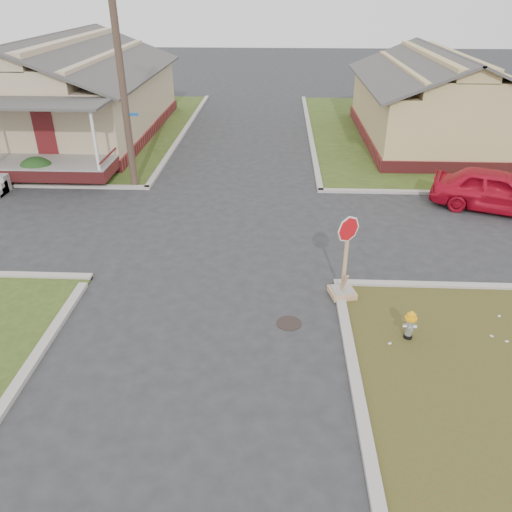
{
  "coord_description": "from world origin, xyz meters",
  "views": [
    {
      "loc": [
        1.84,
        -10.74,
        7.57
      ],
      "look_at": [
        1.3,
        1.0,
        1.1
      ],
      "focal_mm": 35.0,
      "sensor_mm": 36.0,
      "label": 1
    }
  ],
  "objects_px": {
    "utility_pole": "(121,70)",
    "stop_sign": "(343,279)",
    "fire_hydrant": "(410,323)",
    "red_sedan": "(496,190)"
  },
  "relations": [
    {
      "from": "stop_sign",
      "to": "red_sedan",
      "type": "bearing_deg",
      "value": 31.37
    },
    {
      "from": "fire_hydrant",
      "to": "red_sedan",
      "type": "xyz_separation_m",
      "value": [
        4.91,
        8.08,
        0.31
      ]
    },
    {
      "from": "red_sedan",
      "to": "utility_pole",
      "type": "bearing_deg",
      "value": 104.4
    },
    {
      "from": "stop_sign",
      "to": "red_sedan",
      "type": "relative_size",
      "value": 0.52
    },
    {
      "from": "utility_pole",
      "to": "fire_hydrant",
      "type": "height_order",
      "value": "utility_pole"
    },
    {
      "from": "utility_pole",
      "to": "stop_sign",
      "type": "xyz_separation_m",
      "value": [
        7.86,
        -8.1,
        -4.1
      ]
    },
    {
      "from": "stop_sign",
      "to": "utility_pole",
      "type": "bearing_deg",
      "value": 120.62
    },
    {
      "from": "utility_pole",
      "to": "red_sedan",
      "type": "distance_m",
      "value": 14.8
    },
    {
      "from": "fire_hydrant",
      "to": "utility_pole",
      "type": "bearing_deg",
      "value": 136.88
    },
    {
      "from": "utility_pole",
      "to": "stop_sign",
      "type": "bearing_deg",
      "value": -45.86
    }
  ]
}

